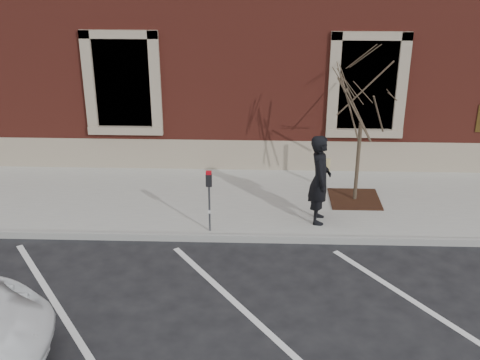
{
  "coord_description": "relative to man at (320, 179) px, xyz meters",
  "views": [
    {
      "loc": [
        0.41,
        -10.92,
        6.08
      ],
      "look_at": [
        0.0,
        0.6,
        1.1
      ],
      "focal_mm": 45.0,
      "sensor_mm": 36.0,
      "label": 1
    }
  ],
  "objects": [
    {
      "name": "parking_meter",
      "position": [
        -2.28,
        -0.54,
        -0.04
      ],
      "size": [
        0.12,
        0.09,
        1.34
      ],
      "rotation": [
        0.0,
        0.0,
        -0.42
      ],
      "color": "#595B60",
      "rests_on": "sidewalk_near"
    },
    {
      "name": "sapling",
      "position": [
        0.95,
        1.1,
        1.39
      ],
      "size": [
        2.02,
        2.02,
        3.37
      ],
      "color": "#4D3B2E",
      "rests_on": "sidewalk_near"
    },
    {
      "name": "ground",
      "position": [
        -1.67,
        -0.66,
        -1.11
      ],
      "size": [
        120.0,
        120.0,
        0.0
      ],
      "primitive_type": "plane",
      "color": "#28282B",
      "rests_on": "ground"
    },
    {
      "name": "parking_stripes",
      "position": [
        -1.67,
        -2.86,
        -1.11
      ],
      "size": [
        28.0,
        4.4,
        0.01
      ],
      "primitive_type": null,
      "color": "silver",
      "rests_on": "ground"
    },
    {
      "name": "tree_grate",
      "position": [
        0.95,
        1.1,
        -0.95
      ],
      "size": [
        1.14,
        1.14,
        0.03
      ],
      "primitive_type": "cube",
      "color": "#391F12",
      "rests_on": "sidewalk_near"
    },
    {
      "name": "curb_near",
      "position": [
        -1.67,
        -0.71,
        -1.04
      ],
      "size": [
        40.0,
        0.12,
        0.15
      ],
      "primitive_type": "cube",
      "color": "#9E9E99",
      "rests_on": "ground"
    },
    {
      "name": "man",
      "position": [
        0.0,
        0.0,
        0.0
      ],
      "size": [
        0.5,
        0.73,
        1.93
      ],
      "primitive_type": "imported",
      "rotation": [
        0.0,
        0.0,
        1.51
      ],
      "color": "black",
      "rests_on": "sidewalk_near"
    },
    {
      "name": "sidewalk_near",
      "position": [
        -1.67,
        1.09,
        -1.04
      ],
      "size": [
        40.0,
        3.5,
        0.15
      ],
      "primitive_type": "cube",
      "color": "#B5B5AA",
      "rests_on": "ground"
    }
  ]
}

